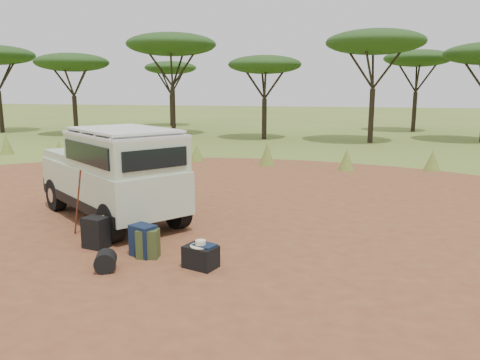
% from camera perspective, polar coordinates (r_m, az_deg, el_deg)
% --- Properties ---
extents(ground, '(140.00, 140.00, 0.00)m').
position_cam_1_polar(ground, '(9.79, -6.61, -6.28)').
color(ground, '#5D6D26').
rests_on(ground, ground).
extents(dirt_clearing, '(23.00, 23.00, 0.01)m').
position_cam_1_polar(dirt_clearing, '(9.79, -6.61, -6.26)').
color(dirt_clearing, brown).
rests_on(dirt_clearing, ground).
extents(grass_fringe, '(36.60, 1.60, 0.90)m').
position_cam_1_polar(grass_fringe, '(17.87, 3.61, 2.98)').
color(grass_fringe, '#5D6D26').
rests_on(grass_fringe, ground).
extents(acacia_treeline, '(46.70, 13.20, 6.26)m').
position_cam_1_polar(acacia_treeline, '(28.72, 9.29, 14.84)').
color(acacia_treeline, black).
rests_on(acacia_treeline, ground).
extents(safari_vehicle, '(4.44, 3.89, 2.10)m').
position_cam_1_polar(safari_vehicle, '(10.74, -15.12, 0.51)').
color(safari_vehicle, '#B1C4A7').
rests_on(safari_vehicle, ground).
extents(walking_staff, '(0.37, 0.20, 1.37)m').
position_cam_1_polar(walking_staff, '(9.82, -19.18, -2.65)').
color(walking_staff, maroon).
rests_on(walking_staff, ground).
extents(backpack_black, '(0.48, 0.39, 0.59)m').
position_cam_1_polar(backpack_black, '(9.09, -17.17, -6.17)').
color(backpack_black, black).
rests_on(backpack_black, ground).
extents(backpack_navy, '(0.52, 0.45, 0.57)m').
position_cam_1_polar(backpack_navy, '(8.45, -11.70, -7.25)').
color(backpack_navy, '#121E38').
rests_on(backpack_navy, ground).
extents(backpack_olive, '(0.41, 0.32, 0.51)m').
position_cam_1_polar(backpack_olive, '(8.36, -11.15, -7.63)').
color(backpack_olive, '#3D4921').
rests_on(backpack_olive, ground).
extents(duffel_navy, '(0.43, 0.38, 0.40)m').
position_cam_1_polar(duffel_navy, '(7.82, -4.29, -9.22)').
color(duffel_navy, '#121E38').
rests_on(duffel_navy, ground).
extents(hard_case, '(0.61, 0.51, 0.37)m').
position_cam_1_polar(hard_case, '(7.82, -4.81, -9.33)').
color(hard_case, black).
rests_on(hard_case, ground).
extents(stuff_sack, '(0.45, 0.45, 0.34)m').
position_cam_1_polar(stuff_sack, '(7.96, -16.08, -9.50)').
color(stuff_sack, black).
rests_on(stuff_sack, ground).
extents(safari_hat, '(0.34, 0.34, 0.10)m').
position_cam_1_polar(safari_hat, '(7.75, -4.83, -7.78)').
color(safari_hat, beige).
rests_on(safari_hat, hard_case).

